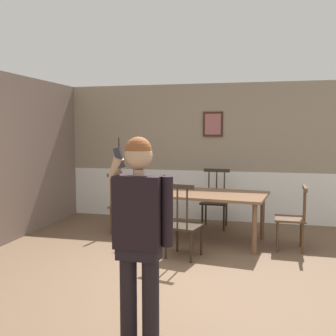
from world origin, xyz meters
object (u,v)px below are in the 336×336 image
Objects in this scene: person_figure at (140,228)px; dining_table at (201,197)px; chair_near_window at (293,218)px; chair_opposite_corner at (215,200)px; chair_at_table_head at (183,223)px; chair_by_doorway at (123,204)px.

dining_table is at bearing -88.87° from person_figure.
person_figure is at bearing -90.24° from dining_table.
chair_near_window is 0.90× the size of chair_opposite_corner.
chair_opposite_corner is (0.11, 0.91, -0.20)m from dining_table.
chair_at_table_head is (-1.50, -0.74, 0.01)m from chair_near_window.
chair_near_window is at bearing 39.16° from chair_at_table_head.
chair_at_table_head is at bearing 117.83° from chair_near_window.
chair_by_doorway is at bearing 27.66° from chair_opposite_corner.
chair_at_table_head is 0.61× the size of person_figure.
chair_at_table_head is at bearing 59.55° from chair_by_doorway.
chair_by_doorway reaches higher than chair_near_window.
chair_opposite_corner reaches higher than dining_table.
chair_at_table_head is (-0.12, -0.91, -0.21)m from dining_table.
chair_at_table_head reaches higher than dining_table.
chair_near_window is 1.67m from chair_opposite_corner.
chair_by_doorway is 1.66m from chair_at_table_head.
chair_by_doorway is 0.99× the size of chair_at_table_head.
chair_at_table_head is at bearing 84.16° from chair_opposite_corner.
chair_opposite_corner is at bearing 50.87° from chair_near_window.
chair_by_doorway is at bearing 84.26° from chair_near_window.
chair_near_window is at bearing -113.38° from person_figure.
dining_table is 1.40m from chair_by_doorway.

